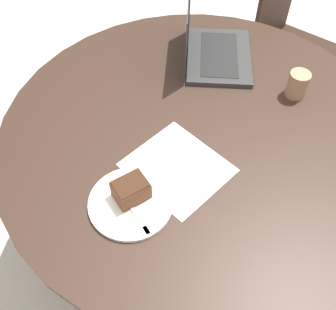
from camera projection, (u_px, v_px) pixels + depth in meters
name	position (u px, v px, depth m)	size (l,w,h in m)	color
ground_plane	(190.00, 234.00, 1.91)	(12.00, 12.00, 0.00)	#B7AD9E
dining_table	(198.00, 150.00, 1.39)	(1.33, 1.33, 0.77)	black
chair	(290.00, 44.00, 2.01)	(0.55, 0.55, 1.00)	black
paper_document	(178.00, 167.00, 1.20)	(0.37, 0.36, 0.00)	white
plate	(131.00, 203.00, 1.12)	(0.24, 0.24, 0.01)	silver
cake_slice	(131.00, 190.00, 1.10)	(0.12, 0.12, 0.06)	brown
fork	(137.00, 216.00, 1.08)	(0.14, 0.13, 0.00)	silver
coffee_glass	(297.00, 84.00, 1.36)	(0.07, 0.07, 0.09)	#997556
laptop	(211.00, 48.00, 1.49)	(0.31, 0.38, 0.26)	#2D2D2D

